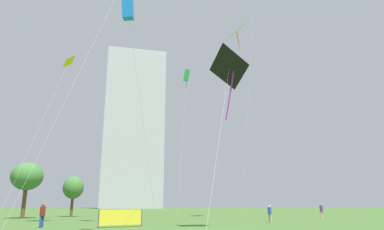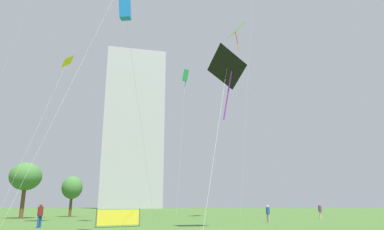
% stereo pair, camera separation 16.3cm
% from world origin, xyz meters
% --- Properties ---
extents(person_standing_1, '(0.37, 0.37, 1.66)m').
position_xyz_m(person_standing_1, '(13.02, 19.21, 0.96)').
color(person_standing_1, tan).
rests_on(person_standing_1, ground).
extents(person_standing_2, '(0.37, 0.37, 1.68)m').
position_xyz_m(person_standing_2, '(-12.46, 4.26, 0.97)').
color(person_standing_2, '#1E478C').
rests_on(person_standing_2, ground).
extents(person_standing_3, '(0.34, 0.34, 1.54)m').
position_xyz_m(person_standing_3, '(5.44, 11.48, 0.89)').
color(person_standing_3, tan).
rests_on(person_standing_3, ground).
extents(kite_flying_0, '(1.26, 11.97, 13.80)m').
position_xyz_m(kite_flying_0, '(-5.53, -3.24, 12.96)').
color(kite_flying_0, silver).
rests_on(kite_flying_0, ground).
extents(kite_flying_2, '(3.52, 6.99, 12.24)m').
position_xyz_m(kite_flying_2, '(1.02, 2.22, 11.23)').
color(kite_flying_2, silver).
rests_on(kite_flying_2, ground).
extents(kite_flying_4, '(8.96, 8.98, 25.22)m').
position_xyz_m(kite_flying_4, '(4.40, 20.01, 23.89)').
color(kite_flying_4, silver).
rests_on(kite_flying_4, ground).
extents(kite_flying_5, '(1.63, 3.36, 22.37)m').
position_xyz_m(kite_flying_5, '(-2.58, 29.75, 21.32)').
color(kite_flying_5, silver).
rests_on(kite_flying_5, ground).
extents(kite_flying_7, '(3.34, 6.62, 18.42)m').
position_xyz_m(kite_flying_7, '(-16.22, 16.03, 17.65)').
color(kite_flying_7, silver).
rests_on(kite_flying_7, ground).
extents(park_tree_1, '(3.70, 3.70, 6.54)m').
position_xyz_m(park_tree_1, '(-21.60, 20.60, 4.83)').
color(park_tree_1, brown).
rests_on(park_tree_1, ground).
extents(park_tree_2, '(2.73, 2.73, 5.32)m').
position_xyz_m(park_tree_2, '(-17.80, 26.21, 3.77)').
color(park_tree_2, brown).
rests_on(park_tree_2, ground).
extents(distant_highrise_0, '(29.48, 30.76, 64.89)m').
position_xyz_m(distant_highrise_0, '(-27.47, 124.36, 32.44)').
color(distant_highrise_0, '#A8A8AD').
rests_on(distant_highrise_0, ground).
extents(event_banner, '(2.88, 1.73, 1.29)m').
position_xyz_m(event_banner, '(-6.93, 4.82, 0.69)').
color(event_banner, '#4C4C4C').
rests_on(event_banner, ground).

